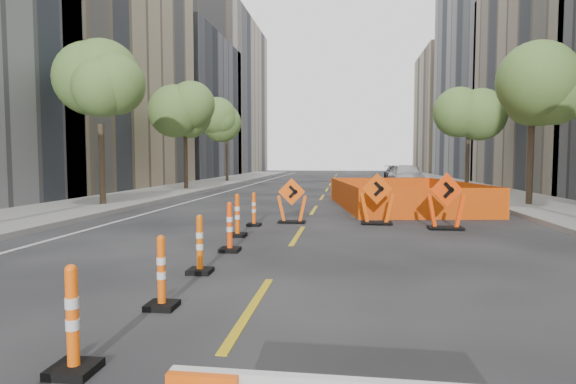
# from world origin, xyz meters

# --- Properties ---
(ground_plane) EXTENTS (140.00, 140.00, 0.00)m
(ground_plane) POSITION_xyz_m (0.00, 0.00, 0.00)
(ground_plane) COLOR black
(sidewalk_left) EXTENTS (4.00, 90.00, 0.15)m
(sidewalk_left) POSITION_xyz_m (-9.00, 12.00, 0.07)
(sidewalk_left) COLOR gray
(sidewalk_left) RESTS_ON ground
(sidewalk_right) EXTENTS (4.00, 90.00, 0.15)m
(sidewalk_right) POSITION_xyz_m (9.00, 12.00, 0.07)
(sidewalk_right) COLOR gray
(sidewalk_right) RESTS_ON ground
(bld_left_d) EXTENTS (12.00, 16.00, 14.00)m
(bld_left_d) POSITION_xyz_m (-17.00, 39.20, 7.00)
(bld_left_d) COLOR #4C4C51
(bld_left_d) RESTS_ON ground
(bld_left_e) EXTENTS (12.00, 20.00, 20.00)m
(bld_left_e) POSITION_xyz_m (-17.00, 55.60, 10.00)
(bld_left_e) COLOR gray
(bld_left_e) RESTS_ON ground
(bld_right_d) EXTENTS (12.00, 18.00, 20.00)m
(bld_right_d) POSITION_xyz_m (17.00, 40.20, 10.00)
(bld_right_d) COLOR gray
(bld_right_d) RESTS_ON ground
(bld_right_e) EXTENTS (12.00, 14.00, 16.00)m
(bld_right_e) POSITION_xyz_m (17.00, 58.60, 8.00)
(bld_right_e) COLOR tan
(bld_right_e) RESTS_ON ground
(tree_l_b) EXTENTS (2.80, 2.80, 5.95)m
(tree_l_b) POSITION_xyz_m (-8.40, 10.00, 4.53)
(tree_l_b) COLOR #382B1E
(tree_l_b) RESTS_ON ground
(tree_l_c) EXTENTS (2.80, 2.80, 5.95)m
(tree_l_c) POSITION_xyz_m (-8.40, 20.00, 4.53)
(tree_l_c) COLOR #382B1E
(tree_l_c) RESTS_ON ground
(tree_l_d) EXTENTS (2.80, 2.80, 5.95)m
(tree_l_d) POSITION_xyz_m (-8.40, 30.00, 4.53)
(tree_l_d) COLOR #382B1E
(tree_l_d) RESTS_ON ground
(tree_r_b) EXTENTS (2.80, 2.80, 5.95)m
(tree_r_b) POSITION_xyz_m (8.40, 12.00, 4.53)
(tree_r_b) COLOR #382B1E
(tree_r_b) RESTS_ON ground
(tree_r_c) EXTENTS (2.80, 2.80, 5.95)m
(tree_r_c) POSITION_xyz_m (8.40, 22.00, 4.53)
(tree_r_c) COLOR #382B1E
(tree_r_c) RESTS_ON ground
(channelizer_1) EXTENTS (0.40, 0.40, 1.00)m
(channelizer_1) POSITION_xyz_m (-1.22, -4.03, 0.50)
(channelizer_1) COLOR #FF5B0A
(channelizer_1) RESTS_ON ground
(channelizer_2) EXTENTS (0.38, 0.38, 0.96)m
(channelizer_2) POSITION_xyz_m (-1.15, -2.12, 0.48)
(channelizer_2) COLOR #F0570A
(channelizer_2) RESTS_ON ground
(channelizer_3) EXTENTS (0.40, 0.40, 1.00)m
(channelizer_3) POSITION_xyz_m (-1.24, -0.20, 0.50)
(channelizer_3) COLOR #DB5809
(channelizer_3) RESTS_ON ground
(channelizer_4) EXTENTS (0.41, 0.41, 1.05)m
(channelizer_4) POSITION_xyz_m (-1.20, 1.71, 0.52)
(channelizer_4) COLOR #FC430A
(channelizer_4) RESTS_ON ground
(channelizer_5) EXTENTS (0.42, 0.42, 1.08)m
(channelizer_5) POSITION_xyz_m (-1.47, 3.63, 0.54)
(channelizer_5) COLOR #EB4F09
(channelizer_5) RESTS_ON ground
(channelizer_6) EXTENTS (0.39, 0.39, 0.98)m
(channelizer_6) POSITION_xyz_m (-1.43, 5.54, 0.49)
(channelizer_6) COLOR #FC570A
(channelizer_6) RESTS_ON ground
(chevron_sign_left) EXTENTS (0.99, 0.71, 1.35)m
(chevron_sign_left) POSITION_xyz_m (-0.42, 6.33, 0.68)
(chevron_sign_left) COLOR #FD550A
(chevron_sign_left) RESTS_ON ground
(chevron_sign_center) EXTENTS (1.12, 0.81, 1.51)m
(chevron_sign_center) POSITION_xyz_m (2.10, 6.31, 0.76)
(chevron_sign_center) COLOR #E64E09
(chevron_sign_center) RESTS_ON ground
(chevron_sign_right) EXTENTS (1.18, 0.90, 1.56)m
(chevron_sign_right) POSITION_xyz_m (3.92, 5.53, 0.78)
(chevron_sign_right) COLOR #FF410A
(chevron_sign_right) RESTS_ON ground
(safety_fence) EXTENTS (5.83, 8.68, 1.01)m
(safety_fence) POSITION_xyz_m (3.42, 11.62, 0.51)
(safety_fence) COLOR #FF5F0D
(safety_fence) RESTS_ON ground
(parked_car_near) EXTENTS (2.23, 4.91, 1.63)m
(parked_car_near) POSITION_xyz_m (5.13, 24.58, 0.82)
(parked_car_near) COLOR #B9B9BB
(parked_car_near) RESTS_ON ground
(parked_car_mid) EXTENTS (2.09, 4.22, 1.33)m
(parked_car_mid) POSITION_xyz_m (5.94, 29.60, 0.66)
(parked_car_mid) COLOR gray
(parked_car_mid) RESTS_ON ground
(parked_car_far) EXTENTS (2.09, 4.72, 1.35)m
(parked_car_far) POSITION_xyz_m (5.57, 34.61, 0.67)
(parked_car_far) COLOR black
(parked_car_far) RESTS_ON ground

